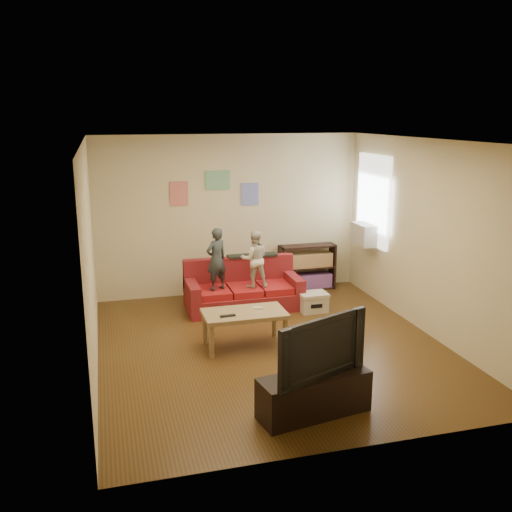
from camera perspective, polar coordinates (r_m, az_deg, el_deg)
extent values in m
cube|color=#503516|center=(7.72, 1.58, -9.02)|extent=(4.50, 5.00, 0.01)
cube|color=white|center=(7.11, 1.72, 11.50)|extent=(4.50, 5.00, 0.01)
cube|color=beige|center=(9.67, -2.65, 4.09)|extent=(4.50, 0.01, 2.70)
cube|color=beige|center=(5.05, 9.93, -5.49)|extent=(4.50, 0.01, 2.70)
cube|color=beige|center=(7.00, -16.31, -0.33)|extent=(0.01, 5.00, 2.70)
cube|color=beige|center=(8.22, 16.87, 1.72)|extent=(0.01, 5.00, 2.70)
cube|color=maroon|center=(9.10, -1.24, -4.44)|extent=(1.81, 0.81, 0.27)
cube|color=maroon|center=(9.29, -1.74, -1.58)|extent=(1.81, 0.16, 0.50)
cube|color=maroon|center=(8.87, -6.42, -3.33)|extent=(0.16, 0.81, 0.23)
cube|color=maroon|center=(9.24, 3.71, -2.55)|extent=(0.16, 0.81, 0.23)
cube|color=maroon|center=(8.88, -4.25, -3.66)|extent=(0.47, 0.61, 0.11)
cube|color=maroon|center=(8.98, -1.15, -3.42)|extent=(0.47, 0.61, 0.11)
cube|color=maroon|center=(9.11, 1.87, -3.17)|extent=(0.47, 0.61, 0.11)
cube|color=black|center=(9.27, -0.39, 0.05)|extent=(0.81, 0.20, 0.04)
imported|color=#2C3236|center=(8.70, -3.98, -0.32)|extent=(0.42, 0.36, 0.97)
imported|color=beige|center=(8.84, -0.17, -0.29)|extent=(0.46, 0.37, 0.90)
cube|color=#92764C|center=(7.54, -1.17, -5.79)|extent=(1.09, 0.60, 0.05)
cylinder|color=#92764C|center=(7.31, -4.46, -8.55)|extent=(0.07, 0.07, 0.44)
cylinder|color=#92764C|center=(7.53, 2.95, -7.82)|extent=(0.07, 0.07, 0.44)
cylinder|color=#92764C|center=(7.75, -5.15, -7.20)|extent=(0.07, 0.07, 0.44)
cylinder|color=#92764C|center=(7.97, 1.85, -6.56)|extent=(0.07, 0.07, 0.44)
cube|color=black|center=(7.36, -2.84, -5.98)|extent=(0.20, 0.06, 0.02)
cube|color=silver|center=(7.62, 0.20, -5.24)|extent=(0.14, 0.07, 0.03)
cube|color=black|center=(9.91, 2.49, -1.31)|extent=(0.03, 0.30, 0.80)
cube|color=black|center=(10.23, 7.64, -0.93)|extent=(0.03, 0.30, 0.80)
cube|color=black|center=(10.17, 5.06, -3.20)|extent=(0.99, 0.30, 0.03)
cube|color=black|center=(9.97, 5.16, 1.01)|extent=(0.99, 0.30, 0.03)
cube|color=black|center=(10.06, 5.11, -1.12)|extent=(0.94, 0.30, 0.02)
cube|color=#6D3F8C|center=(10.13, 5.08, -2.48)|extent=(0.88, 0.25, 0.24)
cube|color=olive|center=(10.03, 5.12, -0.39)|extent=(0.88, 0.25, 0.24)
cube|color=white|center=(9.57, 11.62, 5.47)|extent=(0.04, 1.08, 1.48)
cube|color=#B7B2A3|center=(9.62, 10.82, 2.16)|extent=(0.28, 0.55, 0.35)
cube|color=#D87266|center=(9.45, -7.72, 6.20)|extent=(0.30, 0.01, 0.40)
cube|color=#72B27F|center=(9.53, -3.85, 7.57)|extent=(0.42, 0.01, 0.32)
cube|color=#727FCC|center=(9.68, -0.62, 6.21)|extent=(0.30, 0.01, 0.38)
cube|color=beige|center=(9.01, 5.72, -4.76)|extent=(0.42, 0.31, 0.25)
cube|color=beige|center=(8.96, 5.74, -3.84)|extent=(0.44, 0.33, 0.05)
cube|color=black|center=(8.87, 6.09, -5.02)|extent=(0.19, 0.00, 0.06)
cube|color=black|center=(6.04, 5.82, -13.63)|extent=(1.22, 0.59, 0.44)
imported|color=black|center=(5.81, 5.95, -8.87)|extent=(1.10, 0.56, 0.65)
sphere|color=white|center=(9.01, 3.36, -5.26)|extent=(0.09, 0.09, 0.09)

